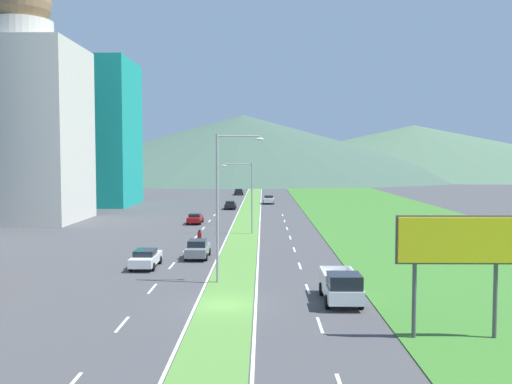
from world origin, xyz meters
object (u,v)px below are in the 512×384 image
Objects in this scene: car_4 at (239,192)px; street_lamp_near at (222,198)px; billboard_roadside at (456,246)px; pickup_truck_0 at (341,287)px; car_3 at (230,205)px; car_0 at (195,218)px; motorcycle_rider at (200,241)px; car_1 at (146,258)px; car_2 at (269,199)px; street_lamp_mid at (248,192)px; car_5 at (198,249)px.

street_lamp_near is at bearing -178.27° from car_4.
pickup_truck_0 is at bearing 123.51° from billboard_roadside.
car_3 is 63.04m from pickup_truck_0.
motorcycle_rider is (2.86, -20.56, 0.04)m from car_0.
car_1 is 1.14× the size of car_4.
billboard_roadside reaches higher than car_2.
car_0 is 21.54m from car_3.
street_lamp_near is 2.43× the size of car_4.
street_lamp_near is at bearing 134.56° from billboard_roadside.
car_1 is 1.10× the size of car_3.
billboard_roadside is 1.27× the size of car_0.
car_3 reaches higher than car_0.
motorcycle_rider reaches higher than car_0.
car_2 is at bearing 86.77° from street_lamp_near.
street_lamp_mid reaches higher than car_4.
car_4 is (3.27, 57.97, 0.04)m from car_0.
billboard_roadside is at bearing -172.09° from car_4.
car_1 is at bearing -9.32° from car_2.
billboard_roadside is at bearing -133.89° from car_1.
car_0 is 43.12m from pickup_truck_0.
street_lamp_mid reaches higher than car_2.
billboard_roadside is at bearing -150.89° from motorcycle_rider.
street_lamp_mid is (1.09, 25.23, -1.08)m from street_lamp_near.
car_4 is at bearing -2.33° from car_1.
billboard_roadside is at bearing -146.13° from car_5.
car_5 is at bearing -172.75° from car_0.
car_1 is 17.58m from pickup_truck_0.
motorcycle_rider is (-0.41, -78.53, -0.00)m from car_4.
pickup_truck_0 is at bearing -35.71° from street_lamp_near.
street_lamp_mid is at bearing -145.31° from car_0.
car_5 is (3.60, 4.27, 0.05)m from car_1.
billboard_roadside is at bearing -73.89° from street_lamp_mid.
motorcycle_rider is (-7.06, -52.88, -0.06)m from car_2.
car_3 is (-14.55, 68.93, -3.75)m from billboard_roadside.
motorcycle_rider is at bearing -172.08° from car_0.
car_2 is 0.93× the size of car_5.
street_lamp_near is 36.50m from car_0.
street_lamp_near is 1.73× the size of billboard_roadside.
car_5 is (-6.64, -58.13, -0.01)m from car_2.
car_1 reaches higher than car_3.
car_1 is 10.04m from motorcycle_rider.
street_lamp_near is 2.36× the size of car_3.
street_lamp_near is 2.25× the size of car_5.
motorcycle_rider is at bearing -18.45° from car_1.
billboard_roadside is 1.40× the size of car_2.
billboard_roadside is at bearing -168.08° from car_3.
pickup_truck_0 is at bearing -78.32° from street_lamp_mid.
street_lamp_mid is 32.14m from car_3.
car_1 is at bearing 161.55° from motorcycle_rider.
car_1 is 51.49m from car_3.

